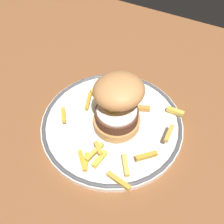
# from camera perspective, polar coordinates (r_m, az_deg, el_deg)

# --- Properties ---
(ground_plane) EXTENTS (1.33, 0.93, 0.04)m
(ground_plane) POSITION_cam_1_polar(r_m,az_deg,el_deg) (0.59, -1.73, -4.36)
(ground_plane) COLOR brown
(dinner_plate) EXTENTS (0.29, 0.29, 0.02)m
(dinner_plate) POSITION_cam_1_polar(r_m,az_deg,el_deg) (0.56, 0.00, -2.42)
(dinner_plate) COLOR white
(dinner_plate) RESTS_ON ground_plane
(burger) EXTENTS (0.13, 0.13, 0.11)m
(burger) POSITION_cam_1_polar(r_m,az_deg,el_deg) (0.51, 1.20, 1.99)
(burger) COLOR tan
(burger) RESTS_ON dinner_plate
(fries_pile) EXTENTS (0.23, 0.26, 0.02)m
(fries_pile) POSITION_cam_1_polar(r_m,az_deg,el_deg) (0.54, 1.10, -2.80)
(fries_pile) COLOR gold
(fries_pile) RESTS_ON dinner_plate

